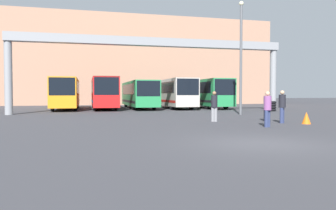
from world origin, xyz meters
TOP-DOWN VIEW (x-y plane):
  - ground_plane at (0.00, 0.00)m, footprint 200.00×200.00m
  - building_backdrop at (0.00, 44.44)m, footprint 46.99×12.00m
  - overhead_gantry at (0.00, 18.11)m, footprint 23.78×0.80m
  - bus_slot_0 at (-7.77, 26.11)m, footprint 2.47×11.13m
  - bus_slot_1 at (-3.88, 26.05)m, footprint 2.46×11.02m
  - bus_slot_2 at (0.00, 26.67)m, footprint 2.47×12.26m
  - bus_slot_3 at (3.88, 25.68)m, footprint 2.46×10.28m
  - bus_slot_4 at (7.77, 25.69)m, footprint 2.49×10.29m
  - pedestrian_near_left at (1.70, 8.37)m, footprint 0.37×0.37m
  - pedestrian_far_center at (5.02, 6.50)m, footprint 0.38×0.38m
  - pedestrian_near_center at (4.84, 7.85)m, footprint 0.35×0.35m
  - pedestrian_mid_right at (3.05, 4.73)m, footprint 0.37×0.37m
  - traffic_cone at (6.03, 5.75)m, footprint 0.48×0.48m
  - tire_stack at (11.32, 18.07)m, footprint 1.04×1.04m
  - lamp_post at (6.11, 13.84)m, footprint 0.36×0.36m

SIDE VIEW (x-z plane):
  - ground_plane at x=0.00m, z-range 0.00..0.00m
  - traffic_cone at x=6.03m, z-range 0.00..0.66m
  - tire_stack at x=11.32m, z-range 0.00..0.96m
  - pedestrian_near_center at x=4.84m, z-range 0.05..1.73m
  - pedestrian_mid_right at x=3.05m, z-range 0.05..1.83m
  - pedestrian_near_left at x=1.70m, z-range 0.06..1.85m
  - pedestrian_far_center at x=5.02m, z-range 0.06..1.89m
  - bus_slot_2 at x=0.00m, z-range 0.23..3.21m
  - bus_slot_0 at x=-7.77m, z-range 0.24..3.44m
  - bus_slot_4 at x=7.77m, z-range 0.24..3.46m
  - bus_slot_3 at x=3.88m, z-range 0.24..3.47m
  - bus_slot_1 at x=-3.88m, z-range 0.25..3.52m
  - lamp_post at x=6.11m, z-range 0.37..9.22m
  - overhead_gantry at x=0.00m, z-range 2.11..8.58m
  - building_backdrop at x=0.00m, z-range 0.00..13.47m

